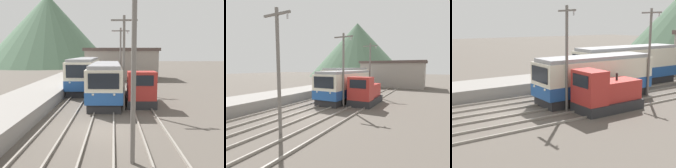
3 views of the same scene
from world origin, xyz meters
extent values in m
plane|color=#564F47|center=(0.00, 0.00, 0.00)|extent=(200.00, 200.00, 0.00)
cube|color=gray|center=(-3.32, 0.00, 0.07)|extent=(0.10, 60.00, 0.14)
cube|color=gray|center=(-1.88, 0.00, 0.07)|extent=(0.10, 60.00, 0.14)
cube|color=gray|center=(-0.52, 0.00, 0.07)|extent=(0.10, 60.00, 0.14)
cube|color=gray|center=(0.92, 0.00, 0.07)|extent=(0.10, 60.00, 0.14)
cube|color=gray|center=(2.48, 0.00, 0.07)|extent=(0.10, 60.00, 0.14)
cube|color=gray|center=(3.92, 0.00, 0.07)|extent=(0.10, 60.00, 0.14)
cube|color=#28282B|center=(-2.60, 14.47, 0.35)|extent=(2.58, 11.17, 0.70)
cube|color=silver|center=(-2.60, 14.47, 2.13)|extent=(2.80, 11.64, 2.86)
cube|color=#235199|center=(-2.60, 14.47, 1.21)|extent=(2.84, 11.68, 1.03)
cube|color=black|center=(-2.60, 8.62, 2.70)|extent=(2.24, 0.06, 1.26)
sphere|color=silver|center=(-3.37, 8.61, 1.61)|extent=(0.18, 0.18, 0.18)
sphere|color=silver|center=(-1.83, 8.61, 1.61)|extent=(0.18, 0.18, 0.18)
cube|color=#939399|center=(-2.60, 14.47, 3.70)|extent=(2.46, 11.17, 0.28)
cube|color=#28282B|center=(0.20, 8.11, 0.35)|extent=(2.58, 9.73, 0.70)
cube|color=silver|center=(0.20, 8.11, 1.98)|extent=(2.80, 10.14, 2.56)
cube|color=#235199|center=(0.20, 8.11, 1.16)|extent=(2.84, 10.18, 0.92)
cube|color=black|center=(0.20, 3.01, 2.49)|extent=(2.24, 0.06, 1.13)
sphere|color=silver|center=(-0.57, 3.00, 1.52)|extent=(0.18, 0.18, 0.18)
sphere|color=silver|center=(0.97, 3.00, 1.52)|extent=(0.18, 0.18, 0.18)
cube|color=#939399|center=(0.20, 8.11, 3.40)|extent=(2.46, 9.73, 0.28)
cube|color=#28282B|center=(3.20, 6.86, 0.35)|extent=(2.40, 4.86, 0.70)
cube|color=#B22D28|center=(3.20, 5.21, 1.85)|extent=(2.28, 1.56, 2.30)
cube|color=black|center=(3.20, 4.41, 2.36)|extent=(1.68, 0.04, 0.83)
cube|color=#B22D28|center=(3.20, 7.64, 1.40)|extent=(1.92, 3.21, 1.40)
cylinder|color=black|center=(3.20, 7.64, 2.35)|extent=(0.16, 0.16, 0.50)
cylinder|color=slate|center=(1.70, -3.93, 3.63)|extent=(0.20, 0.20, 7.26)
cylinder|color=slate|center=(1.70, 4.34, 3.63)|extent=(0.20, 0.20, 7.26)
cube|color=slate|center=(1.70, 4.34, 6.91)|extent=(2.00, 0.12, 0.12)
cylinder|color=#B2B2B7|center=(2.50, 4.34, 6.71)|extent=(0.10, 0.10, 0.30)
cylinder|color=slate|center=(1.70, 12.62, 3.63)|extent=(0.20, 0.20, 7.26)
cube|color=slate|center=(1.70, 12.62, 6.91)|extent=(2.00, 0.12, 0.12)
cylinder|color=#B2B2B7|center=(2.50, 12.62, 6.71)|extent=(0.10, 0.10, 0.30)
cube|color=gray|center=(2.20, 26.00, 2.38)|extent=(12.00, 6.00, 4.75)
cube|color=#51423D|center=(2.20, 26.00, 5.00)|extent=(12.60, 6.30, 0.50)
cone|color=#517056|center=(-21.33, 63.94, 11.88)|extent=(43.52, 43.52, 23.76)
camera|label=1|loc=(0.92, -12.40, 4.55)|focal=35.00mm
camera|label=2|loc=(9.49, -11.12, 3.96)|focal=28.00mm
camera|label=3|loc=(19.39, -7.55, 6.15)|focal=50.00mm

